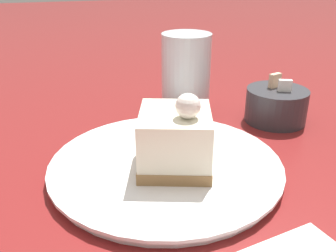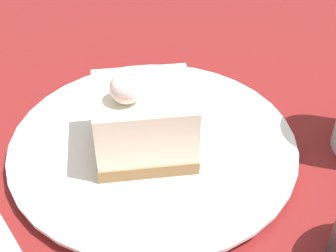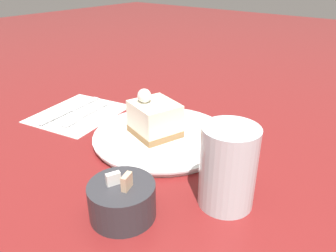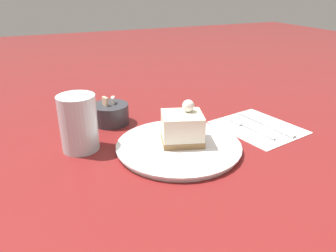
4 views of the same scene
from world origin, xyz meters
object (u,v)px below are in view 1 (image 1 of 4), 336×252
sugar_bowl (276,105)px  drinking_glass (186,71)px  plate (166,165)px  cake_slice (178,138)px

sugar_bowl → drinking_glass: (-0.10, -0.12, 0.04)m
plate → sugar_bowl: 0.23m
drinking_glass → sugar_bowl: bearing=49.5°
plate → drinking_glass: drinking_glass is taller
plate → cake_slice: cake_slice is taller
drinking_glass → plate: bearing=-24.6°
plate → sugar_bowl: size_ratio=2.95×
plate → sugar_bowl: bearing=115.7°
sugar_bowl → plate: bearing=-64.3°
cake_slice → drinking_glass: drinking_glass is taller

